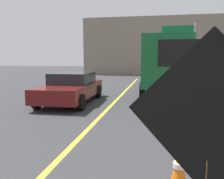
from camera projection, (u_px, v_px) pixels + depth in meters
name	position (u px, v px, depth m)	size (l,w,h in m)	color
lane_center_stripe	(79.00, 139.00, 5.99)	(0.14, 36.00, 0.01)	yellow
roadwork_sign	(209.00, 118.00, 2.24)	(1.60, 0.39, 2.33)	#593819
arrow_board_trailer	(179.00, 103.00, 8.33)	(1.60, 1.80, 2.70)	orange
box_truck	(163.00, 64.00, 13.20)	(2.58, 7.31, 3.11)	black
pickup_car	(72.00, 88.00, 10.90)	(2.19, 4.77, 1.38)	#591414
highway_guide_sign	(185.00, 42.00, 19.70)	(2.78, 0.35, 5.00)	gray
far_building_block	(157.00, 47.00, 31.29)	(18.41, 7.02, 7.06)	gray
traffic_cone_near_sign	(179.00, 168.00, 3.65)	(0.36, 0.36, 0.68)	black
traffic_cone_mid_lane	(171.00, 119.00, 6.59)	(0.36, 0.36, 0.70)	black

